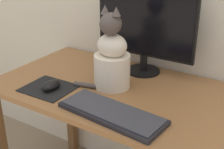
% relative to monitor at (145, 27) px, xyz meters
% --- Properties ---
extents(desk, '(1.14, 0.64, 0.73)m').
position_rel_monitor_xyz_m(desk, '(-0.01, -0.23, -0.35)').
color(desk, brown).
rests_on(desk, ground_plane).
extents(monitor, '(0.51, 0.17, 0.42)m').
position_rel_monitor_xyz_m(monitor, '(0.00, 0.00, 0.00)').
color(monitor, black).
rests_on(monitor, desk).
extents(keyboard, '(0.44, 0.20, 0.02)m').
position_rel_monitor_xyz_m(keyboard, '(0.09, -0.44, -0.22)').
color(keyboard, black).
rests_on(keyboard, desk).
extents(mousepad_left, '(0.22, 0.20, 0.00)m').
position_rel_monitor_xyz_m(mousepad_left, '(-0.27, -0.40, -0.23)').
color(mousepad_left, black).
rests_on(mousepad_left, desk).
extents(computer_mouse_left, '(0.06, 0.10, 0.04)m').
position_rel_monitor_xyz_m(computer_mouse_left, '(-0.25, -0.40, -0.21)').
color(computer_mouse_left, black).
rests_on(computer_mouse_left, mousepad_left).
extents(cat, '(0.24, 0.19, 0.37)m').
position_rel_monitor_xyz_m(cat, '(-0.04, -0.23, -0.10)').
color(cat, beige).
rests_on(cat, desk).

